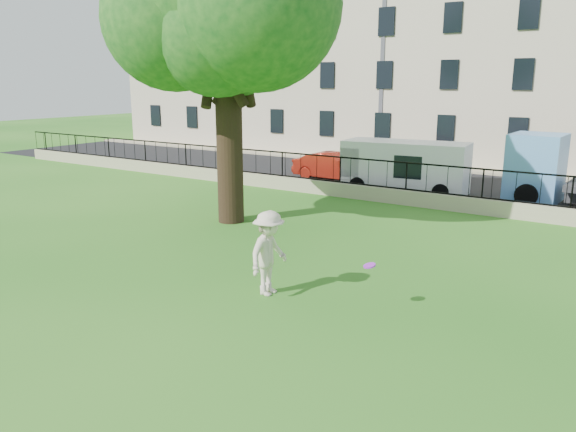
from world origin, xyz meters
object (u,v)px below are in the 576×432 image
Objects in this scene: man at (269,253)px; frisbee at (369,266)px; red_sedan at (333,167)px; white_van at (405,167)px.

man is 2.40m from frisbee.
red_sedan is 4.31m from white_van.
man is 7.41× the size of frisbee.
man is at bearing -155.86° from red_sedan.
white_van reaches higher than red_sedan.
man is at bearing -170.72° from frisbee.
white_van is (-4.46, 13.02, 0.10)m from frisbee.
frisbee is 13.77m from white_van.
man reaches higher than red_sedan.
frisbee is 16.47m from red_sedan.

